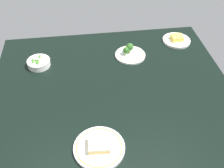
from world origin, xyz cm
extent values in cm
cube|color=black|center=(0.00, 0.00, 2.00)|extent=(132.09, 111.78, 4.00)
cylinder|color=white|center=(-41.17, 24.43, 5.85)|extent=(13.52, 13.52, 3.71)
torus|color=white|center=(-41.17, 24.43, 7.71)|extent=(13.77, 13.77, 0.80)
sphere|color=#599E38|center=(-42.58, 24.26, 8.39)|extent=(1.37, 1.37, 1.37)
sphere|color=#599E38|center=(-41.04, 23.62, 8.35)|extent=(1.29, 1.29, 1.29)
sphere|color=#599E38|center=(-44.37, 24.80, 8.47)|extent=(1.53, 1.53, 1.53)
sphere|color=#599E38|center=(-43.79, 22.69, 8.43)|extent=(1.44, 1.44, 1.44)
sphere|color=#599E38|center=(-40.42, 28.02, 8.51)|extent=(1.60, 1.60, 1.60)
sphere|color=#599E38|center=(-41.40, 24.02, 8.34)|extent=(1.27, 1.27, 1.27)
sphere|color=#599E38|center=(-40.85, 22.28, 8.44)|extent=(1.47, 1.47, 1.47)
sphere|color=#599E38|center=(-41.89, 22.11, 8.37)|extent=(1.32, 1.32, 1.32)
sphere|color=#599E38|center=(-40.22, 27.09, 8.25)|extent=(1.09, 1.09, 1.09)
sphere|color=#599E38|center=(-41.11, 20.88, 8.30)|extent=(1.19, 1.19, 1.19)
cylinder|color=white|center=(-10.98, -39.23, 4.75)|extent=(22.89, 22.89, 1.51)
torus|color=gold|center=(-10.98, -39.23, 5.51)|extent=(20.65, 20.65, 0.50)
cube|color=beige|center=(-10.98, -39.23, 6.11)|extent=(9.91, 8.62, 1.20)
cube|color=#E5B24C|center=(-10.98, -39.23, 7.11)|extent=(9.91, 8.62, 0.80)
cube|color=beige|center=(-10.98, -39.23, 8.11)|extent=(9.91, 8.62, 1.20)
cylinder|color=white|center=(15.23, 26.77, 4.57)|extent=(19.05, 19.05, 1.13)
torus|color=gold|center=(15.23, 26.77, 5.13)|extent=(17.26, 17.26, 0.50)
cylinder|color=#9EBC72|center=(15.15, 28.99, 6.35)|extent=(1.62, 1.62, 2.44)
sphere|color=#2D6023|center=(15.15, 28.99, 9.31)|extent=(4.64, 4.64, 4.64)
cylinder|color=#9EBC72|center=(12.46, 27.00, 6.09)|extent=(1.36, 1.36, 1.93)
sphere|color=#2D6023|center=(12.46, 27.00, 8.52)|extent=(3.89, 3.89, 3.89)
cylinder|color=white|center=(49.20, 38.54, 4.74)|extent=(18.48, 18.48, 1.48)
torus|color=gold|center=(49.20, 38.54, 5.48)|extent=(16.76, 16.76, 0.50)
cube|color=#F2D14C|center=(49.20, 38.54, 6.92)|extent=(7.96, 7.03, 2.88)
camera|label=1|loc=(-14.39, -106.76, 105.40)|focal=42.79mm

